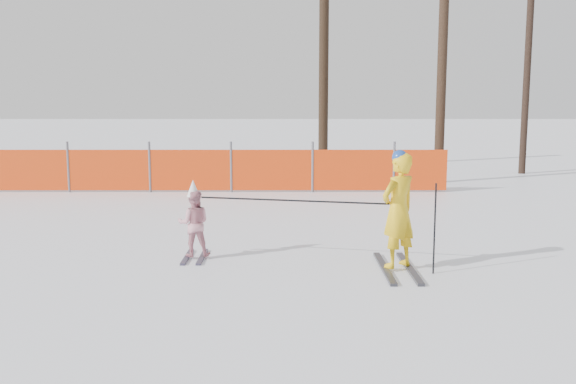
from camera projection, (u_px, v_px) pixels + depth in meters
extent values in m
plane|color=white|center=(288.00, 270.00, 8.70)|extent=(120.00, 120.00, 0.00)
cube|color=black|center=(384.00, 268.00, 8.73)|extent=(0.09, 1.61, 0.04)
cube|color=black|center=(409.00, 268.00, 8.73)|extent=(0.09, 1.61, 0.04)
imported|color=yellow|center=(398.00, 210.00, 8.61)|extent=(0.68, 0.64, 1.56)
sphere|color=#1B4197|center=(400.00, 157.00, 8.51)|extent=(0.20, 0.20, 0.20)
cube|color=black|center=(187.00, 257.00, 9.36)|extent=(0.09, 0.89, 0.03)
cube|color=black|center=(202.00, 257.00, 9.36)|extent=(0.09, 0.89, 0.03)
imported|color=pink|center=(194.00, 223.00, 9.29)|extent=(0.50, 0.41, 0.97)
cone|color=white|center=(193.00, 188.00, 9.21)|extent=(0.19, 0.19, 0.24)
cylinder|color=black|center=(435.00, 229.00, 8.45)|extent=(0.02, 0.02, 1.22)
cylinder|color=black|center=(292.00, 201.00, 8.92)|extent=(2.61, 0.61, 0.02)
cylinder|color=#595960|center=(68.00, 167.00, 15.72)|extent=(0.06, 0.06, 1.25)
cylinder|color=#595960|center=(150.00, 167.00, 15.73)|extent=(0.06, 0.06, 1.25)
cylinder|color=#595960|center=(231.00, 167.00, 15.73)|extent=(0.06, 0.06, 1.25)
cylinder|color=#595960|center=(313.00, 167.00, 15.73)|extent=(0.06, 0.06, 1.25)
cylinder|color=#595960|center=(394.00, 167.00, 15.73)|extent=(0.06, 0.06, 1.25)
cube|color=red|center=(136.00, 170.00, 15.74)|extent=(15.31, 0.03, 1.00)
cylinder|color=#302015|center=(443.00, 47.00, 17.12)|extent=(0.26, 0.26, 7.31)
cylinder|color=black|center=(527.00, 71.00, 19.23)|extent=(0.21, 0.21, 6.18)
cylinder|color=black|center=(324.00, 80.00, 20.90)|extent=(0.31, 0.31, 5.75)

